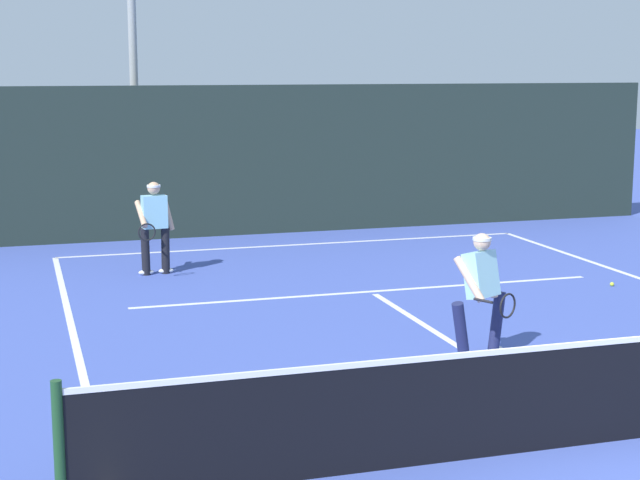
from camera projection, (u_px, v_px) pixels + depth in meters
ground_plane at (609, 441)px, 9.41m from camera, size 80.00×80.00×0.00m
court_line_baseline_far at (296, 245)px, 19.67m from camera, size 9.21×0.10×0.01m
court_line_service at (371, 291)px, 15.62m from camera, size 7.50×0.10×0.01m
court_line_centre at (464, 350)px, 12.42m from camera, size 0.10×6.40×0.01m
tennis_net at (612, 389)px, 9.32m from camera, size 10.10×0.09×1.07m
player_near at (481, 291)px, 11.87m from camera, size 0.93×1.00×1.55m
player_far at (155, 224)px, 16.76m from camera, size 0.70×0.90×1.57m
tennis_ball at (612, 284)px, 16.00m from camera, size 0.07×0.07×0.07m
tennis_ball_extra at (567, 373)px, 11.40m from camera, size 0.07×0.07×0.07m
back_fence_windscreen at (277, 160)px, 20.82m from camera, size 17.17×0.12×3.09m
light_pole at (131, 4)px, 21.05m from camera, size 0.55×0.44×7.81m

